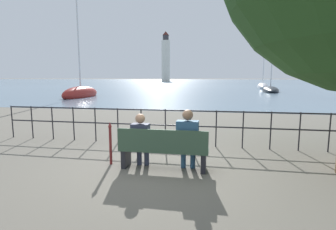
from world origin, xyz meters
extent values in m
plane|color=#605B51|center=(0.00, 0.00, 0.00)|extent=(1000.00, 1000.00, 0.00)
cube|color=slate|center=(0.00, 159.64, 0.00)|extent=(600.00, 300.00, 0.01)
cube|color=#334C38|center=(0.00, 0.00, 0.42)|extent=(1.91, 0.45, 0.05)
cube|color=#334C38|center=(0.00, -0.21, 0.68)|extent=(1.91, 0.04, 0.45)
cube|color=black|center=(-0.86, 0.00, 0.20)|extent=(0.10, 0.41, 0.40)
cube|color=black|center=(0.86, 0.00, 0.20)|extent=(0.10, 0.41, 0.40)
cylinder|color=#2D3347|center=(-0.60, 0.16, 0.23)|extent=(0.11, 0.11, 0.45)
cylinder|color=#2D3347|center=(-0.43, 0.16, 0.23)|extent=(0.11, 0.11, 0.45)
cube|color=#2D3347|center=(-0.51, 0.07, 0.50)|extent=(0.32, 0.26, 0.14)
cube|color=#2D3347|center=(-0.51, -0.02, 0.71)|extent=(0.38, 0.24, 0.52)
sphere|color=#A87A5B|center=(-0.51, -0.02, 1.09)|extent=(0.21, 0.21, 0.21)
cylinder|color=navy|center=(0.41, 0.16, 0.23)|extent=(0.11, 0.11, 0.45)
cylinder|color=navy|center=(0.61, 0.16, 0.23)|extent=(0.11, 0.11, 0.45)
cube|color=navy|center=(0.51, 0.07, 0.50)|extent=(0.39, 0.26, 0.14)
cube|color=navy|center=(0.51, -0.02, 0.76)|extent=(0.46, 0.24, 0.62)
sphere|color=#846047|center=(0.51, -0.02, 1.19)|extent=(0.22, 0.22, 0.22)
cylinder|color=black|center=(-5.50, 2.04, 0.53)|extent=(0.04, 0.04, 1.05)
cylinder|color=black|center=(-4.77, 2.04, 0.53)|extent=(0.04, 0.04, 1.05)
cylinder|color=black|center=(-4.03, 2.04, 0.53)|extent=(0.04, 0.04, 1.05)
cylinder|color=black|center=(-3.30, 2.04, 0.53)|extent=(0.04, 0.04, 1.05)
cylinder|color=black|center=(-2.57, 2.04, 0.53)|extent=(0.04, 0.04, 1.05)
cylinder|color=black|center=(-1.83, 2.04, 0.53)|extent=(0.04, 0.04, 1.05)
cylinder|color=black|center=(-1.10, 2.04, 0.53)|extent=(0.04, 0.04, 1.05)
cylinder|color=black|center=(-0.37, 2.04, 0.53)|extent=(0.04, 0.04, 1.05)
cylinder|color=black|center=(0.37, 2.04, 0.53)|extent=(0.04, 0.04, 1.05)
cylinder|color=black|center=(1.10, 2.04, 0.53)|extent=(0.04, 0.04, 1.05)
cylinder|color=black|center=(1.83, 2.04, 0.53)|extent=(0.04, 0.04, 1.05)
cylinder|color=black|center=(2.57, 2.04, 0.53)|extent=(0.04, 0.04, 1.05)
cylinder|color=black|center=(3.30, 2.04, 0.53)|extent=(0.04, 0.04, 1.05)
cylinder|color=black|center=(4.03, 2.04, 0.53)|extent=(0.04, 0.04, 1.05)
cylinder|color=black|center=(0.00, 2.04, 1.02)|extent=(11.00, 0.04, 0.04)
cylinder|color=black|center=(0.00, 2.04, 0.58)|extent=(11.00, 0.04, 0.04)
cylinder|color=maroon|center=(-1.24, 0.06, 0.43)|extent=(0.06, 0.06, 0.86)
cone|color=maroon|center=(-1.24, 0.06, 0.92)|extent=(0.09, 0.09, 0.12)
ellipsoid|color=black|center=(8.50, 33.59, 0.21)|extent=(2.97, 8.79, 1.07)
cylinder|color=silver|center=(8.50, 33.59, 5.80)|extent=(0.14, 0.14, 10.52)
ellipsoid|color=silver|center=(9.37, 45.48, 0.29)|extent=(2.72, 8.26, 1.45)
cylinder|color=silver|center=(9.37, 45.48, 4.29)|extent=(0.14, 0.14, 7.13)
ellipsoid|color=maroon|center=(-12.36, 18.94, 0.32)|extent=(1.73, 6.14, 1.58)
cylinder|color=silver|center=(-12.36, 18.94, 5.84)|extent=(0.14, 0.14, 10.11)
cylinder|color=silver|center=(-26.58, 136.59, 10.87)|extent=(4.53, 4.53, 21.74)
cylinder|color=#2D2D33|center=(-26.58, 136.59, 23.06)|extent=(3.17, 3.17, 2.65)
cone|color=#4C1E19|center=(-26.58, 136.59, 25.45)|extent=(3.62, 3.62, 2.12)
camera|label=1|loc=(1.09, -5.36, 1.96)|focal=28.00mm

